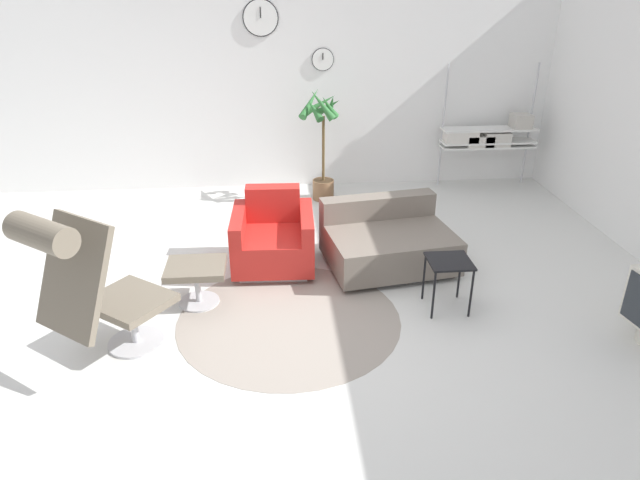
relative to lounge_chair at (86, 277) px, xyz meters
The scene contains 10 objects.
ground_plane 1.78m from the lounge_chair, 23.91° to the left, with size 12.00×12.00×0.00m, color silver.
wall_back 4.23m from the lounge_chair, 69.32° to the left, with size 12.00×0.09×2.80m.
round_rug 1.68m from the lounge_chair, 19.18° to the left, with size 1.90×1.90×0.01m.
lounge_chair is the anchor object (origin of this frame).
ottoman 1.15m from the lounge_chair, 53.10° to the left, with size 0.52×0.44×0.38m.
armchair_red 2.05m from the lounge_chair, 49.03° to the left, with size 0.81×0.82×0.74m.
couch_low 2.88m from the lounge_chair, 30.34° to the left, with size 1.33×1.11×0.62m.
side_table 2.88m from the lounge_chair, 11.52° to the left, with size 0.36×0.36×0.47m.
potted_plant 3.87m from the lounge_chair, 59.55° to the left, with size 0.57×0.54×1.44m.
shelf_unit 5.52m from the lounge_chair, 40.65° to the left, with size 1.26×0.28×1.63m.
Camera 1 is at (-0.15, -4.28, 2.69)m, focal length 32.00 mm.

